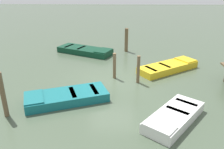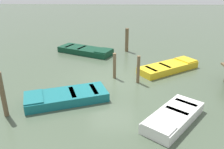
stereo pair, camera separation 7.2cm
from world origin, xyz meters
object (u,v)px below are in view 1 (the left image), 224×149
(rowboat_teal, at_px, (66,97))
(mooring_piling_center, at_px, (3,95))
(mooring_piling_mid_left, at_px, (126,40))
(mooring_piling_far_left, at_px, (114,66))
(rowboat_white, at_px, (174,117))
(rowboat_yellow, at_px, (168,67))
(mooring_piling_near_right, at_px, (138,70))
(rowboat_dark_green, at_px, (85,51))

(rowboat_teal, bearing_deg, mooring_piling_center, 10.55)
(rowboat_teal, relative_size, mooring_piling_mid_left, 2.22)
(rowboat_teal, distance_m, mooring_piling_far_left, 3.47)
(rowboat_white, relative_size, rowboat_teal, 0.80)
(mooring_piling_mid_left, bearing_deg, rowboat_white, 9.53)
(rowboat_yellow, xyz_separation_m, rowboat_white, (5.47, -0.85, 0.00))
(rowboat_yellow, height_order, mooring_piling_near_right, mooring_piling_near_right)
(rowboat_dark_green, distance_m, rowboat_teal, 7.24)
(rowboat_dark_green, bearing_deg, rowboat_teal, -63.66)
(mooring_piling_far_left, height_order, mooring_piling_near_right, mooring_piling_near_right)
(mooring_piling_far_left, height_order, mooring_piling_center, mooring_piling_center)
(rowboat_white, bearing_deg, mooring_piling_center, -53.36)
(rowboat_white, relative_size, mooring_piling_center, 1.64)
(rowboat_white, xyz_separation_m, rowboat_teal, (-1.53, -4.50, -0.00))
(rowboat_white, relative_size, mooring_piling_near_right, 2.09)
(rowboat_dark_green, distance_m, rowboat_yellow, 6.38)
(rowboat_yellow, relative_size, mooring_piling_mid_left, 2.23)
(rowboat_dark_green, bearing_deg, rowboat_white, -36.77)
(mooring_piling_far_left, bearing_deg, mooring_piling_near_right, 65.17)
(mooring_piling_center, bearing_deg, rowboat_teal, 121.10)
(rowboat_yellow, distance_m, rowboat_white, 5.54)
(rowboat_dark_green, xyz_separation_m, mooring_piling_near_right, (5.12, 3.49, 0.53))
(rowboat_teal, bearing_deg, rowboat_white, 140.73)
(rowboat_dark_green, height_order, rowboat_yellow, same)
(rowboat_dark_green, relative_size, rowboat_teal, 1.09)
(rowboat_dark_green, xyz_separation_m, mooring_piling_far_left, (4.54, 2.24, 0.50))
(rowboat_teal, height_order, mooring_piling_mid_left, mooring_piling_mid_left)
(mooring_piling_far_left, bearing_deg, rowboat_teal, -38.31)
(rowboat_yellow, bearing_deg, mooring_piling_near_right, -170.97)
(mooring_piling_mid_left, bearing_deg, mooring_piling_near_right, 4.54)
(mooring_piling_mid_left, relative_size, mooring_piling_far_left, 1.22)
(mooring_piling_near_right, bearing_deg, rowboat_teal, -58.01)
(rowboat_dark_green, height_order, mooring_piling_mid_left, mooring_piling_mid_left)
(mooring_piling_far_left, bearing_deg, rowboat_dark_green, -153.76)
(rowboat_dark_green, height_order, rowboat_teal, same)
(rowboat_dark_green, relative_size, rowboat_yellow, 1.09)
(rowboat_dark_green, distance_m, rowboat_white, 9.90)
(mooring_piling_far_left, relative_size, mooring_piling_center, 0.76)
(rowboat_dark_green, bearing_deg, mooring_piling_near_right, -30.24)
(rowboat_teal, bearing_deg, rowboat_dark_green, -109.68)
(rowboat_yellow, relative_size, rowboat_teal, 1.00)
(mooring_piling_near_right, height_order, mooring_piling_center, mooring_piling_center)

